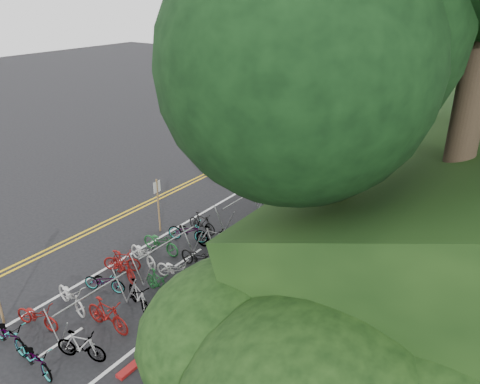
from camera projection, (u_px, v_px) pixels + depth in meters
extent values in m
plane|color=black|center=(55.00, 279.00, 17.50)|extent=(120.00, 120.00, 0.00)
cube|color=gold|center=(187.00, 182.00, 26.14)|extent=(0.12, 80.00, 0.01)
cube|color=gold|center=(191.00, 184.00, 25.98)|extent=(0.12, 80.00, 0.01)
cube|color=silver|center=(233.00, 196.00, 24.49)|extent=(0.12, 80.00, 0.01)
cube|color=silver|center=(304.00, 216.00, 22.30)|extent=(0.12, 80.00, 0.01)
cube|color=silver|center=(61.00, 342.00, 14.37)|extent=(0.10, 1.60, 0.01)
cube|color=silver|center=(188.00, 257.00, 18.88)|extent=(0.10, 1.60, 0.01)
cube|color=silver|center=(267.00, 205.00, 23.40)|extent=(0.10, 1.60, 0.01)
cube|color=silver|center=(320.00, 170.00, 27.91)|extent=(0.10, 1.60, 0.01)
cube|color=silver|center=(358.00, 145.00, 32.42)|extent=(0.10, 1.60, 0.01)
cube|color=silver|center=(387.00, 125.00, 36.93)|extent=(0.10, 1.60, 0.01)
cube|color=silver|center=(409.00, 110.00, 41.44)|extent=(0.10, 1.60, 0.01)
cube|color=maroon|center=(331.00, 203.00, 23.52)|extent=(0.25, 28.00, 0.10)
cube|color=#382819|center=(406.00, 152.00, 30.67)|extent=(1.40, 44.00, 0.16)
ellipsoid|color=#284C19|center=(261.00, 281.00, 15.57)|extent=(2.00, 2.80, 1.60)
ellipsoid|color=#284C19|center=(345.00, 218.00, 18.71)|extent=(2.60, 3.64, 2.08)
ellipsoid|color=#284C19|center=(420.00, 170.00, 22.42)|extent=(2.20, 3.08, 1.76)
ellipsoid|color=#284C19|center=(423.00, 142.00, 27.84)|extent=(3.00, 4.20, 2.40)
ellipsoid|color=#284C19|center=(458.00, 120.00, 31.92)|extent=(2.40, 3.36, 1.92)
ellipsoid|color=#284C19|center=(298.00, 245.00, 17.99)|extent=(1.80, 2.52, 1.44)
ellipsoid|color=#284C19|center=(458.00, 140.00, 24.76)|extent=(3.20, 4.48, 2.56)
ellipsoid|color=black|center=(238.00, 327.00, 13.21)|extent=(5.28, 6.16, 3.52)
cylinder|color=#2D2319|center=(332.00, 220.00, 13.19)|extent=(0.80, 0.80, 5.56)
ellipsoid|color=black|center=(348.00, 32.00, 11.16)|extent=(7.60, 7.60, 7.22)
cylinder|color=#2D2319|center=(464.00, 133.00, 13.24)|extent=(0.86, 0.86, 6.84)
cylinder|color=#2D2319|center=(466.00, 106.00, 18.48)|extent=(0.84, 0.84, 6.41)
cylinder|color=#2D2319|center=(326.00, 57.00, 52.67)|extent=(0.80, 0.80, 5.56)
ellipsoid|color=black|center=(329.00, 9.00, 50.64)|extent=(7.60, 7.60, 7.22)
cylinder|color=#2D2319|center=(376.00, 54.00, 57.21)|extent=(0.77, 0.77, 5.13)
ellipsoid|color=black|center=(381.00, 14.00, 55.38)|extent=(6.65, 6.65, 6.32)
cylinder|color=#A0A1A3|center=(92.00, 293.00, 14.69)|extent=(0.05, 2.85, 0.05)
cylinder|color=#A0A1A3|center=(53.00, 328.00, 14.08)|extent=(0.60, 0.04, 1.18)
cylinder|color=#A0A1A3|center=(64.00, 335.00, 13.79)|extent=(0.60, 0.04, 1.18)
cylinder|color=#A0A1A3|center=(120.00, 286.00, 16.08)|extent=(0.60, 0.04, 1.18)
cylinder|color=#A0A1A3|center=(131.00, 291.00, 15.78)|extent=(0.60, 0.04, 1.18)
cylinder|color=#A0A1A3|center=(168.00, 242.00, 17.72)|extent=(0.05, 3.00, 0.05)
cylinder|color=#A0A1A3|center=(137.00, 269.00, 17.05)|extent=(0.58, 0.04, 1.13)
cylinder|color=#A0A1A3|center=(148.00, 274.00, 16.76)|extent=(0.58, 0.04, 1.13)
cylinder|color=#A0A1A3|center=(187.00, 238.00, 19.15)|extent=(0.58, 0.04, 1.13)
cylinder|color=#A0A1A3|center=(198.00, 242.00, 18.86)|extent=(0.58, 0.04, 1.13)
cylinder|color=#A0A1A3|center=(242.00, 198.00, 21.48)|extent=(0.05, 3.00, 0.05)
cylinder|color=#A0A1A3|center=(219.00, 218.00, 20.81)|extent=(0.58, 0.04, 1.13)
cylinder|color=#A0A1A3|center=(230.00, 222.00, 20.52)|extent=(0.58, 0.04, 1.13)
cylinder|color=#A0A1A3|center=(254.00, 197.00, 22.91)|extent=(0.58, 0.04, 1.13)
cylinder|color=#A0A1A3|center=(263.00, 200.00, 22.62)|extent=(0.58, 0.04, 1.13)
cylinder|color=#A0A1A3|center=(295.00, 166.00, 25.24)|extent=(0.05, 3.00, 0.05)
cylinder|color=#A0A1A3|center=(277.00, 183.00, 24.57)|extent=(0.58, 0.04, 1.13)
cylinder|color=#A0A1A3|center=(286.00, 185.00, 24.28)|extent=(0.58, 0.04, 1.13)
cylinder|color=#A0A1A3|center=(302.00, 168.00, 26.68)|extent=(0.58, 0.04, 1.13)
cylinder|color=#A0A1A3|center=(311.00, 170.00, 26.38)|extent=(0.58, 0.04, 1.13)
cylinder|color=#A0A1A3|center=(334.00, 143.00, 29.01)|extent=(0.05, 3.00, 0.05)
cylinder|color=#A0A1A3|center=(319.00, 157.00, 28.33)|extent=(0.58, 0.04, 1.13)
cylinder|color=#A0A1A3|center=(327.00, 159.00, 28.04)|extent=(0.58, 0.04, 1.13)
cylinder|color=#A0A1A3|center=(338.00, 145.00, 30.44)|extent=(0.58, 0.04, 1.13)
cylinder|color=#A0A1A3|center=(346.00, 147.00, 30.14)|extent=(0.58, 0.04, 1.13)
cylinder|color=#A0A1A3|center=(363.00, 125.00, 32.77)|extent=(0.05, 3.00, 0.05)
cylinder|color=#A0A1A3|center=(351.00, 137.00, 32.09)|extent=(0.58, 0.04, 1.13)
cylinder|color=#A0A1A3|center=(359.00, 139.00, 31.80)|extent=(0.58, 0.04, 1.13)
cylinder|color=#A0A1A3|center=(366.00, 128.00, 34.20)|extent=(0.58, 0.04, 1.13)
cylinder|color=#A0A1A3|center=(374.00, 129.00, 33.90)|extent=(0.58, 0.04, 1.13)
cylinder|color=brown|center=(158.00, 206.00, 20.44)|extent=(0.08, 0.08, 2.50)
cube|color=silver|center=(157.00, 187.00, 20.08)|extent=(0.02, 0.40, 0.50)
cylinder|color=brown|center=(237.00, 166.00, 24.96)|extent=(0.08, 0.08, 2.50)
cube|color=silver|center=(237.00, 150.00, 24.59)|extent=(0.02, 0.40, 0.50)
cylinder|color=brown|center=(292.00, 139.00, 29.47)|extent=(0.08, 0.08, 2.50)
cube|color=silver|center=(293.00, 125.00, 29.11)|extent=(0.02, 0.40, 0.50)
cylinder|color=brown|center=(332.00, 119.00, 33.98)|extent=(0.08, 0.08, 2.50)
cube|color=silver|center=(333.00, 107.00, 33.62)|extent=(0.02, 0.40, 0.50)
imported|color=maroon|center=(122.00, 261.00, 17.84)|extent=(1.06, 1.49, 0.88)
imported|color=slate|center=(9.00, 334.00, 13.98)|extent=(0.69, 1.88, 0.98)
imported|color=slate|center=(36.00, 359.00, 13.14)|extent=(0.78, 1.73, 0.88)
imported|color=maroon|center=(37.00, 316.00, 14.86)|extent=(0.92, 1.75, 0.88)
imported|color=slate|center=(81.00, 346.00, 13.54)|extent=(0.95, 1.66, 0.96)
imported|color=beige|center=(71.00, 296.00, 15.70)|extent=(0.98, 1.94, 0.97)
imported|color=maroon|center=(107.00, 315.00, 14.74)|extent=(0.55, 1.83, 1.09)
imported|color=slate|center=(104.00, 281.00, 16.65)|extent=(1.07, 1.67, 0.83)
imported|color=slate|center=(139.00, 296.00, 15.65)|extent=(1.08, 1.79, 1.04)
imported|color=maroon|center=(124.00, 267.00, 17.33)|extent=(0.88, 1.78, 1.03)
imported|color=#144C1E|center=(158.00, 283.00, 16.47)|extent=(0.75, 1.59, 0.92)
imported|color=beige|center=(143.00, 253.00, 18.29)|extent=(0.99, 1.85, 0.92)
imported|color=beige|center=(175.00, 270.00, 17.27)|extent=(0.74, 1.71, 0.87)
imported|color=#144C1E|center=(161.00, 242.00, 19.06)|extent=(0.70, 1.86, 0.97)
imported|color=black|center=(198.00, 258.00, 17.94)|extent=(0.81, 1.90, 0.97)
imported|color=slate|center=(188.00, 231.00, 19.94)|extent=(1.15, 1.93, 0.96)
imported|color=slate|center=(213.00, 239.00, 19.24)|extent=(0.59, 1.75, 1.04)
imported|color=black|center=(202.00, 223.00, 20.65)|extent=(0.56, 1.59, 0.94)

